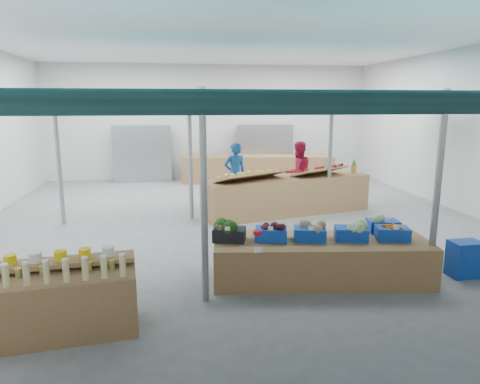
{
  "coord_description": "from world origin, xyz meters",
  "views": [
    {
      "loc": [
        -1.39,
        -9.74,
        2.78
      ],
      "look_at": [
        -0.12,
        -1.6,
        1.08
      ],
      "focal_mm": 32.0,
      "sensor_mm": 36.0,
      "label": 1
    }
  ],
  "objects_px": {
    "crate_stack": "(465,259)",
    "bottle_shelf": "(65,299)",
    "veg_counter": "(320,259)",
    "vendor_right": "(298,172)",
    "vendor_left": "(235,174)",
    "fruit_counter": "(287,195)"
  },
  "relations": [
    {
      "from": "crate_stack",
      "to": "bottle_shelf",
      "type": "bearing_deg",
      "value": -172.31
    },
    {
      "from": "fruit_counter",
      "to": "vendor_left",
      "type": "height_order",
      "value": "vendor_left"
    },
    {
      "from": "veg_counter",
      "to": "crate_stack",
      "type": "height_order",
      "value": "veg_counter"
    },
    {
      "from": "vendor_right",
      "to": "crate_stack",
      "type": "bearing_deg",
      "value": 87.99
    },
    {
      "from": "bottle_shelf",
      "to": "vendor_right",
      "type": "xyz_separation_m",
      "value": [
        4.84,
        6.39,
        0.45
      ]
    },
    {
      "from": "veg_counter",
      "to": "crate_stack",
      "type": "distance_m",
      "value": 2.39
    },
    {
      "from": "vendor_right",
      "to": "veg_counter",
      "type": "bearing_deg",
      "value": 63.43
    },
    {
      "from": "bottle_shelf",
      "to": "fruit_counter",
      "type": "relative_size",
      "value": 0.41
    },
    {
      "from": "crate_stack",
      "to": "vendor_left",
      "type": "xyz_separation_m",
      "value": [
        -2.99,
        5.58,
        0.58
      ]
    },
    {
      "from": "fruit_counter",
      "to": "vendor_right",
      "type": "bearing_deg",
      "value": 47.32
    },
    {
      "from": "fruit_counter",
      "to": "vendor_left",
      "type": "xyz_separation_m",
      "value": [
        -1.2,
        1.1,
        0.41
      ]
    },
    {
      "from": "bottle_shelf",
      "to": "vendor_right",
      "type": "bearing_deg",
      "value": 46.59
    },
    {
      "from": "veg_counter",
      "to": "bottle_shelf",
      "type": "bearing_deg",
      "value": -156.27
    },
    {
      "from": "veg_counter",
      "to": "vendor_right",
      "type": "relative_size",
      "value": 1.94
    },
    {
      "from": "bottle_shelf",
      "to": "vendor_left",
      "type": "height_order",
      "value": "vendor_left"
    },
    {
      "from": "crate_stack",
      "to": "veg_counter",
      "type": "bearing_deg",
      "value": 173.93
    },
    {
      "from": "bottle_shelf",
      "to": "crate_stack",
      "type": "bearing_deg",
      "value": 1.42
    },
    {
      "from": "veg_counter",
      "to": "vendor_left",
      "type": "distance_m",
      "value": 5.39
    },
    {
      "from": "veg_counter",
      "to": "vendor_right",
      "type": "bearing_deg",
      "value": 84.98
    },
    {
      "from": "fruit_counter",
      "to": "vendor_right",
      "type": "distance_m",
      "value": 1.32
    },
    {
      "from": "bottle_shelf",
      "to": "crate_stack",
      "type": "height_order",
      "value": "bottle_shelf"
    },
    {
      "from": "bottle_shelf",
      "to": "vendor_left",
      "type": "relative_size",
      "value": 1.02
    }
  ]
}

